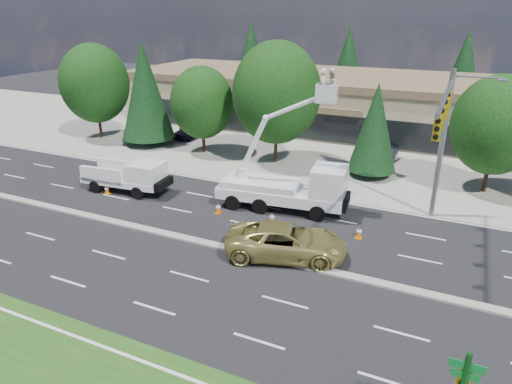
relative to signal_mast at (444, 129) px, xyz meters
The scene contains 23 objects.
ground 13.67m from the signal_mast, 144.92° to the right, with size 140.00×140.00×0.00m, color black.
concrete_apron 17.47m from the signal_mast, 127.74° to the left, with size 140.00×22.00×0.01m, color gray.
road_median 13.64m from the signal_mast, 144.92° to the right, with size 120.00×0.55×0.12m, color gray.
strip_mall 25.23m from the signal_mast, 113.62° to the left, with size 50.40×15.40×5.50m.
tree_front_a 33.01m from the signal_mast, 166.05° to the left, with size 6.59×6.59×9.14m.
tree_front_b 27.23m from the signal_mast, 163.00° to the left, with size 4.85×4.85×9.57m.
tree_front_c 21.61m from the signal_mast, 158.34° to the left, with size 5.50×5.50×7.63m.
tree_front_d 15.27m from the signal_mast, 148.59° to the left, with size 7.13×7.13×9.90m.
tree_front_e 9.67m from the signal_mast, 122.30° to the left, with size 3.64×3.64×7.18m.
tree_front_f 8.58m from the signal_mast, 69.52° to the left, with size 5.91×5.91×8.20m.
tree_back_a 44.81m from the signal_mast, 128.72° to the left, with size 5.34×5.34×10.53m.
tree_back_b 37.67m from the signal_mast, 111.87° to the left, with size 5.12×5.12×10.10m.
tree_back_c 34.96m from the signal_mast, 90.05° to the left, with size 5.01×5.01×9.88m.
signal_mast is the anchor object (origin of this frame).
utility_pickup 20.58m from the signal_mast, behind, with size 6.09×2.74×2.27m.
bucket_truck 9.23m from the signal_mast, behind, with size 8.41×3.44×8.98m.
traffic_cone_a 22.05m from the signal_mast, behind, with size 0.40×0.40×0.70m.
traffic_cone_b 13.97m from the signal_mast, 165.53° to the right, with size 0.40×0.40×0.70m.
traffic_cone_c 10.84m from the signal_mast, 160.44° to the right, with size 0.40×0.40×0.70m.
traffic_cone_d 7.24m from the signal_mast, 141.18° to the right, with size 0.40×0.40×0.70m.
minivan 10.50m from the signal_mast, 135.10° to the right, with size 2.88×6.25×1.74m, color tan.
parked_car_west 27.19m from the signal_mast, 153.90° to the left, with size 1.77×4.40×1.50m, color black.
parked_car_east 13.80m from the signal_mast, 114.21° to the left, with size 1.69×4.85×1.60m, color black.
Camera 1 is at (10.92, -19.07, 12.10)m, focal length 32.00 mm.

